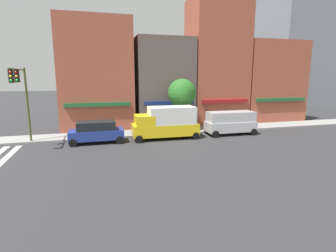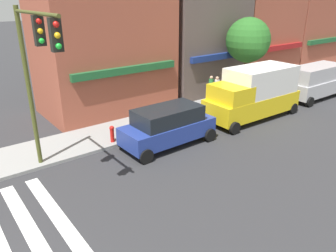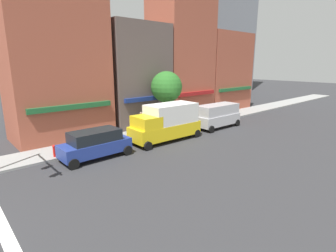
{
  "view_description": "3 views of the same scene",
  "coord_description": "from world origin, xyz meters",
  "px_view_note": "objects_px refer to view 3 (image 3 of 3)",
  "views": [
    {
      "loc": [
        9.83,
        -18.89,
        5.83
      ],
      "look_at": [
        16.3,
        4.7,
        1.2
      ],
      "focal_mm": 28.0,
      "sensor_mm": 36.0,
      "label": 1
    },
    {
      "loc": [
        0.71,
        -7.02,
        6.89
      ],
      "look_at": [
        9.7,
        4.7,
        1.0
      ],
      "focal_mm": 35.0,
      "sensor_mm": 36.0,
      "label": 2
    },
    {
      "loc": [
        2.12,
        -11.25,
        6.33
      ],
      "look_at": [
        16.3,
        4.7,
        1.2
      ],
      "focal_mm": 28.0,
      "sensor_mm": 36.0,
      "label": 3
    }
  ],
  "objects_px": {
    "box_truck_yellow": "(166,122)",
    "street_tree": "(166,87)",
    "pedestrian_white_shirt": "(145,121)",
    "suv_blue": "(95,144)",
    "van_silver": "(217,115)",
    "fire_hydrant": "(54,150)",
    "pedestrian_green_top": "(141,121)"
  },
  "relations": [
    {
      "from": "van_silver",
      "to": "pedestrian_green_top",
      "type": "distance_m",
      "value": 7.68
    },
    {
      "from": "box_truck_yellow",
      "to": "street_tree",
      "type": "bearing_deg",
      "value": 49.83
    },
    {
      "from": "suv_blue",
      "to": "fire_hydrant",
      "type": "distance_m",
      "value": 2.78
    },
    {
      "from": "box_truck_yellow",
      "to": "fire_hydrant",
      "type": "distance_m",
      "value": 8.8
    },
    {
      "from": "box_truck_yellow",
      "to": "pedestrian_green_top",
      "type": "relative_size",
      "value": 3.53
    },
    {
      "from": "box_truck_yellow",
      "to": "pedestrian_green_top",
      "type": "distance_m",
      "value": 3.61
    },
    {
      "from": "box_truck_yellow",
      "to": "suv_blue",
      "type": "bearing_deg",
      "value": -178.63
    },
    {
      "from": "suv_blue",
      "to": "pedestrian_white_shirt",
      "type": "bearing_deg",
      "value": 25.35
    },
    {
      "from": "fire_hydrant",
      "to": "pedestrian_green_top",
      "type": "bearing_deg",
      "value": 12.36
    },
    {
      "from": "pedestrian_white_shirt",
      "to": "pedestrian_green_top",
      "type": "height_order",
      "value": "same"
    },
    {
      "from": "box_truck_yellow",
      "to": "pedestrian_white_shirt",
      "type": "bearing_deg",
      "value": 88.26
    },
    {
      "from": "fire_hydrant",
      "to": "pedestrian_white_shirt",
      "type": "bearing_deg",
      "value": 9.78
    },
    {
      "from": "pedestrian_white_shirt",
      "to": "street_tree",
      "type": "distance_m",
      "value": 3.85
    },
    {
      "from": "box_truck_yellow",
      "to": "fire_hydrant",
      "type": "height_order",
      "value": "box_truck_yellow"
    },
    {
      "from": "box_truck_yellow",
      "to": "fire_hydrant",
      "type": "relative_size",
      "value": 7.42
    },
    {
      "from": "suv_blue",
      "to": "street_tree",
      "type": "distance_m",
      "value": 9.82
    },
    {
      "from": "van_silver",
      "to": "pedestrian_green_top",
      "type": "height_order",
      "value": "van_silver"
    },
    {
      "from": "suv_blue",
      "to": "box_truck_yellow",
      "type": "height_order",
      "value": "box_truck_yellow"
    },
    {
      "from": "suv_blue",
      "to": "van_silver",
      "type": "bearing_deg",
      "value": -0.62
    },
    {
      "from": "suv_blue",
      "to": "pedestrian_green_top",
      "type": "distance_m",
      "value": 7.33
    },
    {
      "from": "van_silver",
      "to": "pedestrian_white_shirt",
      "type": "xyz_separation_m",
      "value": [
        -6.61,
        3.21,
        -0.21
      ]
    },
    {
      "from": "box_truck_yellow",
      "to": "van_silver",
      "type": "bearing_deg",
      "value": 1.37
    },
    {
      "from": "box_truck_yellow",
      "to": "street_tree",
      "type": "distance_m",
      "value": 4.52
    },
    {
      "from": "street_tree",
      "to": "suv_blue",
      "type": "bearing_deg",
      "value": -162.53
    },
    {
      "from": "van_silver",
      "to": "pedestrian_white_shirt",
      "type": "distance_m",
      "value": 7.35
    },
    {
      "from": "van_silver",
      "to": "street_tree",
      "type": "xyz_separation_m",
      "value": [
        -4.3,
        2.8,
        2.84
      ]
    },
    {
      "from": "pedestrian_green_top",
      "to": "fire_hydrant",
      "type": "bearing_deg",
      "value": -48.75
    },
    {
      "from": "pedestrian_green_top",
      "to": "van_silver",
      "type": "bearing_deg",
      "value": 91.12
    },
    {
      "from": "pedestrian_green_top",
      "to": "street_tree",
      "type": "height_order",
      "value": "street_tree"
    },
    {
      "from": "van_silver",
      "to": "street_tree",
      "type": "distance_m",
      "value": 5.87
    },
    {
      "from": "pedestrian_white_shirt",
      "to": "fire_hydrant",
      "type": "bearing_deg",
      "value": 126.73
    },
    {
      "from": "suv_blue",
      "to": "pedestrian_green_top",
      "type": "relative_size",
      "value": 2.67
    }
  ]
}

